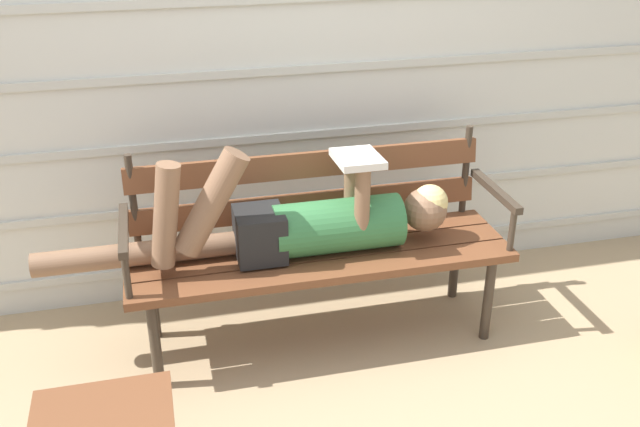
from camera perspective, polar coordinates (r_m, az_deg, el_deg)
name	(u,v)px	position (r m, az deg, el deg)	size (l,w,h in m)	color
ground_plane	(329,359)	(3.17, 0.75, -11.48)	(12.00, 12.00, 0.00)	tan
house_siding	(291,68)	(3.32, -2.28, 11.46)	(4.61, 0.08, 2.19)	beige
park_bench	(316,235)	(3.11, -0.30, -1.73)	(1.63, 0.48, 0.86)	brown
reclining_person	(302,222)	(2.98, -1.45, -0.72)	(1.73, 0.25, 0.53)	#33703D
footstool	(104,426)	(2.54, -16.75, -15.83)	(0.45, 0.31, 0.35)	brown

